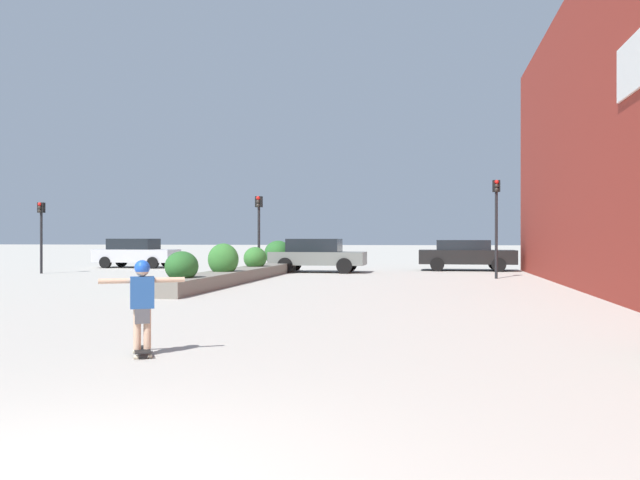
# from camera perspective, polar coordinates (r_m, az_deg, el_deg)

# --- Properties ---
(planter_box) EXTENTS (1.27, 14.74, 1.45)m
(planter_box) POSITION_cam_1_polar(r_m,az_deg,el_deg) (23.79, -6.78, -2.50)
(planter_box) COLOR slate
(planter_box) RESTS_ON ground_plane
(skateboard) EXTENTS (0.46, 0.62, 0.09)m
(skateboard) POSITION_cam_1_polar(r_m,az_deg,el_deg) (8.59, -15.94, -9.71)
(skateboard) COLOR black
(skateboard) RESTS_ON ground_plane
(skateboarder) EXTENTS (0.99, 0.58, 1.17)m
(skateboarder) POSITION_cam_1_polar(r_m,az_deg,el_deg) (8.50, -15.95, -4.87)
(skateboarder) COLOR tan
(skateboarder) RESTS_ON skateboard
(car_leftmost) EXTENTS (4.29, 2.01, 1.53)m
(car_leftmost) POSITION_cam_1_polar(r_m,az_deg,el_deg) (28.46, -0.27, -1.35)
(car_leftmost) COLOR slate
(car_leftmost) RESTS_ON ground_plane
(car_center_left) EXTENTS (4.27, 1.92, 1.54)m
(car_center_left) POSITION_cam_1_polar(r_m,az_deg,el_deg) (34.48, -16.49, -1.12)
(car_center_left) COLOR #BCBCC1
(car_center_left) RESTS_ON ground_plane
(car_rightmost) EXTENTS (4.53, 1.98, 1.47)m
(car_rightmost) POSITION_cam_1_polar(r_m,az_deg,el_deg) (30.79, 13.18, -1.28)
(car_rightmost) COLOR black
(car_rightmost) RESTS_ON ground_plane
(traffic_light_left) EXTENTS (0.28, 0.30, 3.29)m
(traffic_light_left) POSITION_cam_1_polar(r_m,az_deg,el_deg) (25.88, -5.62, 1.72)
(traffic_light_left) COLOR black
(traffic_light_left) RESTS_ON ground_plane
(traffic_light_right) EXTENTS (0.28, 0.30, 3.79)m
(traffic_light_right) POSITION_cam_1_polar(r_m,az_deg,el_deg) (24.89, 15.82, 2.46)
(traffic_light_right) COLOR black
(traffic_light_right) RESTS_ON ground_plane
(traffic_light_far_left) EXTENTS (0.28, 0.30, 3.13)m
(traffic_light_far_left) POSITION_cam_1_polar(r_m,az_deg,el_deg) (30.10, -24.15, 1.30)
(traffic_light_far_left) COLOR black
(traffic_light_far_left) RESTS_ON ground_plane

